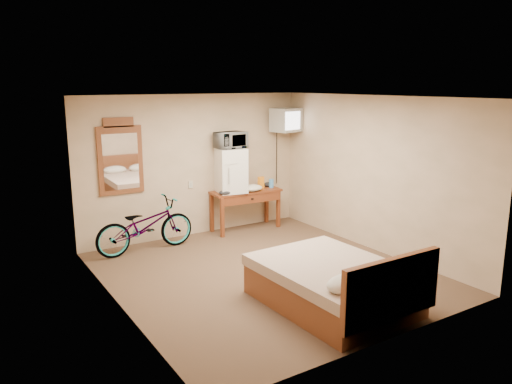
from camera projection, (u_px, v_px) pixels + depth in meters
room at (265, 189)px, 6.93m from camera, size 4.60×4.64×2.50m
desk at (247, 197)px, 9.19m from camera, size 1.34×0.59×0.75m
mini_fridge at (231, 170)px, 8.94m from camera, size 0.56×0.54×0.80m
microwave at (231, 140)px, 8.83m from camera, size 0.57×0.42×0.29m
snack_bag at (261, 183)px, 9.31m from camera, size 0.12×0.08×0.22m
blue_cup at (271, 183)px, 9.41m from camera, size 0.09×0.09×0.16m
cloth_cream at (252, 188)px, 9.09m from camera, size 0.39×0.30×0.12m
cloth_dark_a at (225, 192)px, 8.80m from camera, size 0.23×0.17×0.09m
cloth_dark_b at (268, 184)px, 9.50m from camera, size 0.19×0.15×0.09m
crt_television at (286, 120)px, 9.38m from camera, size 0.59×0.64×0.44m
wall_mirror at (120, 157)px, 8.07m from camera, size 0.73×0.04×1.25m
bicycle at (145, 226)px, 8.05m from camera, size 1.67×0.66×0.86m
bed at (336, 284)px, 6.06m from camera, size 1.48×1.96×0.90m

